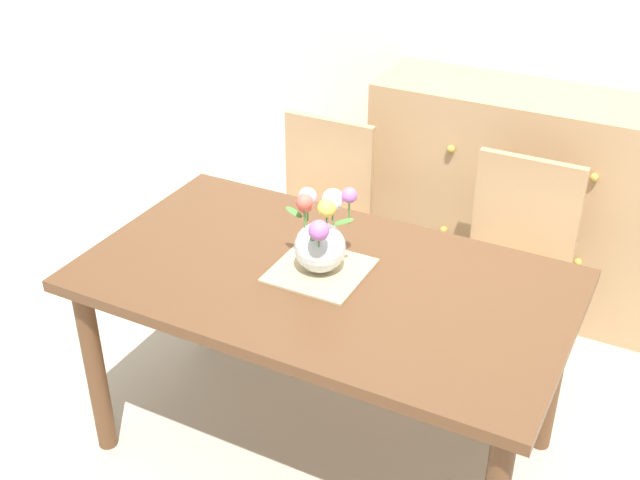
% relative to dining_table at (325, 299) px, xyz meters
% --- Properties ---
extents(ground_plane, '(12.00, 12.00, 0.00)m').
position_rel_dining_table_xyz_m(ground_plane, '(0.00, 0.00, -0.66)').
color(ground_plane, '#B7AD99').
extents(dining_table, '(1.60, 0.90, 0.75)m').
position_rel_dining_table_xyz_m(dining_table, '(0.00, 0.00, 0.00)').
color(dining_table, brown).
rests_on(dining_table, ground_plane).
extents(chair_left, '(0.42, 0.42, 0.90)m').
position_rel_dining_table_xyz_m(chair_left, '(-0.44, 0.79, -0.14)').
color(chair_left, tan).
rests_on(chair_left, ground_plane).
extents(chair_right, '(0.42, 0.42, 0.90)m').
position_rel_dining_table_xyz_m(chair_right, '(0.44, 0.79, -0.14)').
color(chair_right, tan).
rests_on(chair_right, ground_plane).
extents(dresser, '(1.40, 0.47, 1.00)m').
position_rel_dining_table_xyz_m(dresser, '(0.35, 1.33, -0.16)').
color(dresser, tan).
rests_on(dresser, ground_plane).
extents(placemat, '(0.30, 0.30, 0.01)m').
position_rel_dining_table_xyz_m(placemat, '(-0.03, 0.02, 0.10)').
color(placemat, tan).
rests_on(placemat, dining_table).
extents(flower_vase, '(0.25, 0.23, 0.28)m').
position_rel_dining_table_xyz_m(flower_vase, '(-0.03, 0.02, 0.22)').
color(flower_vase, silver).
rests_on(flower_vase, placemat).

